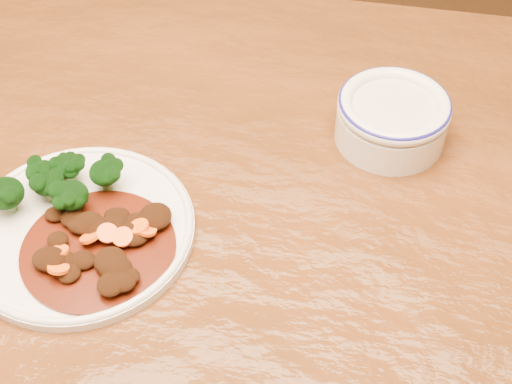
# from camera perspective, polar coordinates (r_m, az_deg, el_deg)

# --- Properties ---
(dining_table) EXTENTS (1.52, 0.93, 0.75)m
(dining_table) POSITION_cam_1_polar(r_m,az_deg,el_deg) (0.82, -6.10, -5.67)
(dining_table) COLOR #602F11
(dining_table) RESTS_ON ground
(dinner_plate) EXTENTS (0.24, 0.24, 0.01)m
(dinner_plate) POSITION_cam_1_polar(r_m,az_deg,el_deg) (0.76, -13.89, -2.91)
(dinner_plate) COLOR white
(dinner_plate) RESTS_ON dining_table
(broccoli_florets) EXTENTS (0.12, 0.09, 0.04)m
(broccoli_florets) POSITION_cam_1_polar(r_m,az_deg,el_deg) (0.77, -15.82, 0.84)
(broccoli_florets) COLOR #658E49
(broccoli_florets) RESTS_ON dinner_plate
(mince_stew) EXTENTS (0.16, 0.16, 0.02)m
(mince_stew) POSITION_cam_1_polar(r_m,az_deg,el_deg) (0.73, -12.10, -4.10)
(mince_stew) COLOR #4E1508
(mince_stew) RESTS_ON dinner_plate
(dip_bowl) EXTENTS (0.13, 0.13, 0.06)m
(dip_bowl) POSITION_cam_1_polar(r_m,az_deg,el_deg) (0.83, 10.85, 5.92)
(dip_bowl) COLOR silver
(dip_bowl) RESTS_ON dining_table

